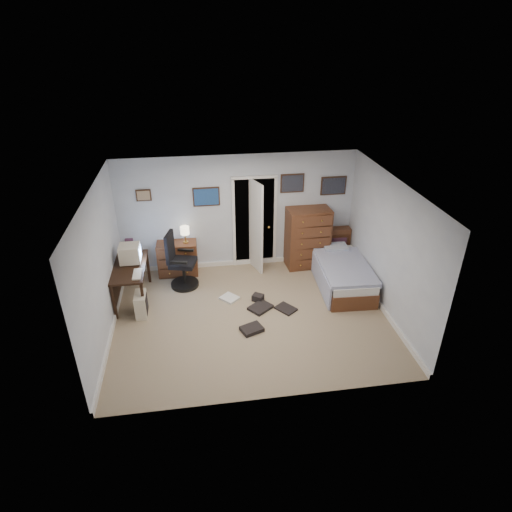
{
  "coord_description": "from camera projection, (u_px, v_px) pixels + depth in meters",
  "views": [
    {
      "loc": [
        -0.86,
        -6.38,
        4.76
      ],
      "look_at": [
        0.13,
        0.3,
        1.1
      ],
      "focal_mm": 30.0,
      "sensor_mm": 36.0,
      "label": 1
    }
  ],
  "objects": [
    {
      "name": "office_chair",
      "position": [
        180.0,
        266.0,
        8.65
      ],
      "size": [
        0.7,
        0.7,
        1.18
      ],
      "rotation": [
        0.0,
        0.0,
        -0.26
      ],
      "color": "black",
      "rests_on": "floor"
    },
    {
      "name": "crt_monitor",
      "position": [
        130.0,
        254.0,
        8.12
      ],
      "size": [
        0.39,
        0.36,
        0.36
      ],
      "rotation": [
        0.0,
        0.0,
        -0.0
      ],
      "color": "beige",
      "rests_on": "computer_desk"
    },
    {
      "name": "floor",
      "position": [
        251.0,
        317.0,
        7.93
      ],
      "size": [
        5.0,
        4.0,
        0.02
      ],
      "primitive_type": "cube",
      "color": "gray",
      "rests_on": "ground"
    },
    {
      "name": "media_stack",
      "position": [
        132.0,
        255.0,
        9.19
      ],
      "size": [
        0.17,
        0.17,
        0.81
      ],
      "primitive_type": "cube",
      "rotation": [
        0.0,
        0.0,
        0.02
      ],
      "color": "maroon",
      "rests_on": "floor"
    },
    {
      "name": "computer_desk",
      "position": [
        126.0,
        274.0,
        8.15
      ],
      "size": [
        0.6,
        1.29,
        0.75
      ],
      "rotation": [
        0.0,
        0.0,
        -0.0
      ],
      "color": "black",
      "rests_on": "floor"
    },
    {
      "name": "bed",
      "position": [
        342.0,
        274.0,
        8.72
      ],
      "size": [
        1.05,
        1.85,
        0.59
      ],
      "rotation": [
        0.0,
        0.0,
        -0.05
      ],
      "color": "brown",
      "rests_on": "floor"
    },
    {
      "name": "pc_tower",
      "position": [
        141.0,
        304.0,
        7.87
      ],
      "size": [
        0.21,
        0.42,
        0.45
      ],
      "rotation": [
        0.0,
        0.0,
        -0.0
      ],
      "color": "beige",
      "rests_on": "floor"
    },
    {
      "name": "tall_dresser",
      "position": [
        307.0,
        238.0,
        9.32
      ],
      "size": [
        0.94,
        0.59,
        1.34
      ],
      "primitive_type": "cube",
      "rotation": [
        0.0,
        0.0,
        0.06
      ],
      "color": "brown",
      "rests_on": "floor"
    },
    {
      "name": "table_lamp",
      "position": [
        185.0,
        231.0,
        8.85
      ],
      "size": [
        0.19,
        0.19,
        0.36
      ],
      "rotation": [
        0.0,
        0.0,
        -0.03
      ],
      "color": "gold",
      "rests_on": "low_dresser"
    },
    {
      "name": "low_dresser",
      "position": [
        178.0,
        258.0,
        9.12
      ],
      "size": [
        0.84,
        0.44,
        0.74
      ],
      "primitive_type": "cube",
      "rotation": [
        0.0,
        0.0,
        -0.03
      ],
      "color": "brown",
      "rests_on": "floor"
    },
    {
      "name": "doorway",
      "position": [
        252.0,
        217.0,
        9.47
      ],
      "size": [
        0.96,
        1.12,
        2.05
      ],
      "color": "black",
      "rests_on": "floor"
    },
    {
      "name": "keyboard",
      "position": [
        137.0,
        274.0,
        7.79
      ],
      "size": [
        0.15,
        0.4,
        0.02
      ],
      "primitive_type": "cube",
      "rotation": [
        0.0,
        0.0,
        -0.0
      ],
      "color": "beige",
      "rests_on": "computer_desk"
    },
    {
      "name": "wall_posters",
      "position": [
        265.0,
        189.0,
        8.89
      ],
      "size": [
        4.38,
        0.04,
        0.6
      ],
      "color": "#331E11",
      "rests_on": "floor"
    },
    {
      "name": "headboard_bookcase",
      "position": [
        330.0,
        244.0,
        9.61
      ],
      "size": [
        0.89,
        0.26,
        0.8
      ],
      "rotation": [
        0.0,
        0.0,
        -0.03
      ],
      "color": "brown",
      "rests_on": "floor"
    },
    {
      "name": "floor_clutter",
      "position": [
        256.0,
        310.0,
        8.04
      ],
      "size": [
        1.46,
        1.45,
        0.13
      ],
      "rotation": [
        0.0,
        0.0,
        0.03
      ],
      "color": "black",
      "rests_on": "floor"
    }
  ]
}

